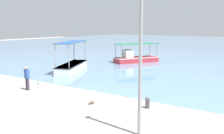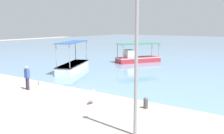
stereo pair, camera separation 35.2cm
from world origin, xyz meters
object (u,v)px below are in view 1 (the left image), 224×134
(fishing_boat_outer, at_px, (135,58))
(fisherman_standing, at_px, (27,77))
(glass_bottle, at_px, (38,84))
(pelican, at_px, (94,98))
(mooring_bollard, at_px, (148,102))
(fishing_boat_near_right, at_px, (72,66))
(lamp_post, at_px, (141,52))

(fishing_boat_outer, relative_size, fisherman_standing, 3.28)
(fisherman_standing, xyz_separation_m, glass_bottle, (-0.56, 1.40, -0.80))
(fishing_boat_outer, xyz_separation_m, glass_bottle, (-0.57, -14.47, -0.46))
(pelican, distance_m, fisherman_standing, 5.78)
(mooring_bollard, relative_size, fisherman_standing, 0.37)
(mooring_bollard, bearing_deg, glass_bottle, 178.12)
(fishing_boat_near_right, distance_m, lamp_post, 15.45)
(pelican, xyz_separation_m, lamp_post, (4.09, -2.24, 3.08))
(fishing_boat_outer, bearing_deg, fisherman_standing, -90.03)
(mooring_bollard, bearing_deg, lamp_post, -70.40)
(fishing_boat_near_right, relative_size, mooring_bollard, 9.27)
(fishing_boat_outer, height_order, lamp_post, lamp_post)
(pelican, bearing_deg, lamp_post, -28.70)
(glass_bottle, bearing_deg, fisherman_standing, -68.31)
(pelican, bearing_deg, glass_bottle, 168.06)
(fishing_boat_near_right, distance_m, mooring_bollard, 12.42)
(glass_bottle, bearing_deg, pelican, -11.94)
(mooring_bollard, distance_m, fisherman_standing, 8.77)
(mooring_bollard, bearing_deg, fisherman_standing, -172.78)
(fishing_boat_near_right, distance_m, glass_bottle, 5.88)
(lamp_post, bearing_deg, fishing_boat_outer, 118.60)
(glass_bottle, bearing_deg, mooring_bollard, -1.88)
(fishing_boat_outer, relative_size, lamp_post, 0.90)
(lamp_post, relative_size, mooring_bollard, 9.88)
(fishing_boat_outer, distance_m, fisherman_standing, 15.87)
(fishing_boat_outer, distance_m, pelican, 16.82)
(lamp_post, relative_size, glass_bottle, 22.91)
(fisherman_standing, height_order, glass_bottle, fisherman_standing)
(fishing_boat_outer, xyz_separation_m, mooring_bollard, (8.67, -14.77, -0.24))
(fishing_boat_near_right, height_order, mooring_bollard, fishing_boat_near_right)
(lamp_post, bearing_deg, glass_bottle, 161.04)
(fishing_boat_near_right, xyz_separation_m, fishing_boat_outer, (2.24, 8.84, -0.00))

